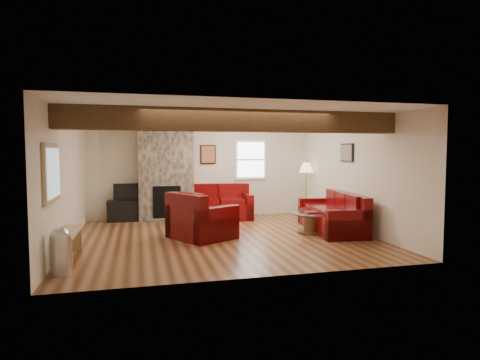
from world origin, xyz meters
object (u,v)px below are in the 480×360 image
object	(u,v)px
loveseat	(219,202)
television	(129,192)
coffee_table	(311,223)
floor_lamp	(306,171)
armchair_red	(202,215)
sofa_three	(331,212)
tv_cabinet	(129,210)

from	to	relation	value
loveseat	television	distance (m)	2.32
coffee_table	floor_lamp	xyz separation A→B (m)	(0.79, 2.11, 1.04)
armchair_red	floor_lamp	world-z (taller)	floor_lamp
floor_lamp	coffee_table	bearing A→B (deg)	-110.68
sofa_three	floor_lamp	distance (m)	2.18
sofa_three	tv_cabinet	bearing A→B (deg)	-112.07
sofa_three	television	distance (m)	5.07
loveseat	floor_lamp	world-z (taller)	floor_lamp
sofa_three	floor_lamp	bearing A→B (deg)	179.58
tv_cabinet	floor_lamp	xyz separation A→B (m)	(4.68, -0.47, 0.99)
coffee_table	sofa_three	bearing A→B (deg)	11.39
armchair_red	floor_lamp	size ratio (longest dim) A/B	0.79
loveseat	coffee_table	xyz separation A→B (m)	(1.60, -2.27, -0.24)
armchair_red	television	xyz separation A→B (m)	(-1.49, 2.51, 0.28)
sofa_three	armchair_red	xyz separation A→B (m)	(-2.93, -0.04, 0.05)
loveseat	armchair_red	bearing A→B (deg)	-103.61
loveseat	tv_cabinet	world-z (taller)	loveseat
loveseat	floor_lamp	bearing A→B (deg)	2.15
coffee_table	floor_lamp	distance (m)	2.48
sofa_three	coffee_table	bearing A→B (deg)	-71.54
armchair_red	floor_lamp	bearing A→B (deg)	-87.18
tv_cabinet	armchair_red	bearing A→B (deg)	-59.22
loveseat	coffee_table	size ratio (longest dim) A/B	1.91
loveseat	tv_cabinet	distance (m)	2.31
sofa_three	tv_cabinet	xyz separation A→B (m)	(-4.42, 2.46, -0.16)
tv_cabinet	floor_lamp	bearing A→B (deg)	-5.67
coffee_table	television	bearing A→B (deg)	146.52
armchair_red	tv_cabinet	size ratio (longest dim) A/B	1.08
armchair_red	television	size ratio (longest dim) A/B	1.55
loveseat	tv_cabinet	size ratio (longest dim) A/B	1.59
television	tv_cabinet	bearing A→B (deg)	0.00
tv_cabinet	television	xyz separation A→B (m)	(0.00, 0.00, 0.48)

